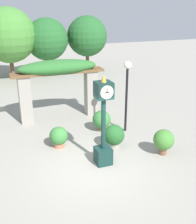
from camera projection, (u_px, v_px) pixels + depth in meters
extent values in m
plane|color=gray|center=(95.00, 168.00, 9.60)|extent=(60.00, 60.00, 0.00)
cube|color=#14332D|center=(103.00, 155.00, 9.79)|extent=(0.54, 0.54, 0.59)
cylinder|color=#14332D|center=(103.00, 124.00, 9.36)|extent=(0.16, 0.16, 1.78)
cylinder|color=gold|center=(104.00, 98.00, 9.03)|extent=(0.25, 0.25, 0.04)
cube|color=#14332D|center=(104.00, 90.00, 8.93)|extent=(0.53, 0.53, 0.53)
cylinder|color=beige|center=(107.00, 92.00, 8.69)|extent=(0.44, 0.02, 0.44)
cylinder|color=beige|center=(100.00, 88.00, 9.17)|extent=(0.44, 0.02, 0.44)
cube|color=black|center=(107.00, 92.00, 8.68)|extent=(0.15, 0.01, 0.02)
cube|color=black|center=(107.00, 90.00, 8.66)|extent=(0.02, 0.01, 0.14)
cone|color=gold|center=(104.00, 78.00, 8.79)|extent=(0.19, 0.19, 0.23)
cube|color=gray|center=(25.00, 100.00, 12.92)|extent=(0.55, 0.55, 2.21)
cube|color=gray|center=(91.00, 93.00, 13.99)|extent=(0.55, 0.55, 2.21)
cube|color=brown|center=(60.00, 74.00, 12.80)|extent=(4.36, 0.13, 0.12)
cube|color=brown|center=(58.00, 72.00, 13.03)|extent=(4.36, 0.13, 0.12)
cube|color=brown|center=(57.00, 71.00, 13.27)|extent=(4.36, 0.13, 0.12)
ellipsoid|color=#2D6B2D|center=(58.00, 67.00, 12.95)|extent=(3.71, 1.15, 0.70)
cylinder|color=brown|center=(163.00, 150.00, 10.43)|extent=(0.30, 0.30, 0.30)
sphere|color=#427F33|center=(164.00, 140.00, 10.27)|extent=(0.77, 0.77, 0.77)
cylinder|color=brown|center=(102.00, 128.00, 12.39)|extent=(0.31, 0.31, 0.23)
sphere|color=#387A38|center=(102.00, 119.00, 12.24)|extent=(0.80, 0.80, 0.80)
cylinder|color=gray|center=(114.00, 144.00, 10.96)|extent=(0.40, 0.40, 0.22)
sphere|color=#235B28|center=(114.00, 135.00, 10.81)|extent=(0.81, 0.81, 0.81)
cylinder|color=#B26B4C|center=(59.00, 144.00, 10.98)|extent=(0.41, 0.41, 0.20)
sphere|color=#387A38|center=(59.00, 136.00, 10.85)|extent=(0.72, 0.72, 0.72)
cylinder|color=black|center=(126.00, 101.00, 11.94)|extent=(0.10, 0.10, 2.76)
sphere|color=white|center=(128.00, 65.00, 11.38)|extent=(0.33, 0.33, 0.33)
cylinder|color=brown|center=(12.00, 67.00, 20.65)|extent=(0.28, 0.28, 1.82)
sphere|color=#427F33|center=(8.00, 35.00, 19.83)|extent=(3.89, 3.89, 3.89)
cylinder|color=brown|center=(49.00, 65.00, 21.66)|extent=(0.28, 0.28, 1.67)
sphere|color=#235B28|center=(47.00, 39.00, 20.96)|extent=(3.16, 3.16, 3.16)
cylinder|color=brown|center=(87.00, 61.00, 23.27)|extent=(0.28, 0.28, 1.70)
sphere|color=#235B28|center=(87.00, 36.00, 22.56)|extent=(3.22, 3.22, 3.22)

